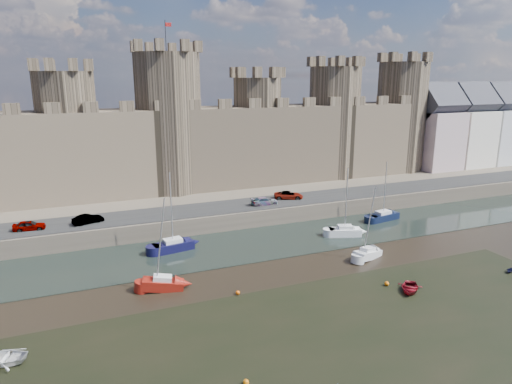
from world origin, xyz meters
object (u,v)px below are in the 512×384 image
sailboat_5 (368,253)px  sailboat_3 (383,216)px  car_0 (29,225)px  sailboat_4 (163,283)px  sailboat_1 (173,245)px  sailboat_2 (345,231)px  car_3 (289,195)px  car_2 (264,201)px  car_1 (88,219)px

sailboat_5 → sailboat_3: bearing=24.8°
car_0 → sailboat_4: bearing=-138.7°
car_0 → sailboat_1: bearing=-110.2°
sailboat_4 → sailboat_5: 25.02m
sailboat_2 → sailboat_3: bearing=41.1°
car_0 → car_3: size_ratio=0.84×
car_0 → sailboat_5: sailboat_5 is taller
car_3 → sailboat_5: bearing=-157.8°
sailboat_1 → car_0: bearing=146.3°
car_2 → sailboat_4: (-19.08, -17.82, -2.38)m
sailboat_2 → car_1: bearing=179.7°
car_1 → sailboat_2: 35.16m
car_3 → sailboat_5: (0.95, -20.40, -2.48)m
sailboat_2 → sailboat_3: 10.31m
sailboat_3 → sailboat_5: 16.37m
car_1 → car_2: bearing=-108.0°
sailboat_4 → car_1: bearing=122.2°
car_1 → car_3: (30.56, 1.37, -0.01)m
sailboat_4 → sailboat_2: bearing=27.2°
car_3 → sailboat_1: size_ratio=0.45×
sailboat_1 → car_3: bearing=14.7°
car_1 → sailboat_3: size_ratio=0.44×
car_3 → sailboat_3: (12.20, -8.52, -2.42)m
car_2 → car_3: (4.98, 1.73, 0.03)m
car_2 → sailboat_5: (5.92, -18.67, -2.45)m
car_1 → sailboat_2: sailboat_2 is taller
car_1 → sailboat_3: 43.42m
sailboat_1 → car_1: bearing=132.4°
car_2 → sailboat_4: bearing=131.4°
car_2 → sailboat_5: sailboat_5 is taller
car_2 → sailboat_3: 18.63m
car_0 → sailboat_4: 22.81m
car_0 → car_1: (7.13, 0.05, -0.01)m
car_2 → sailboat_2: sailboat_2 is taller
car_3 → sailboat_3: 15.08m
car_0 → sailboat_2: size_ratio=0.41×
car_1 → car_0: bearing=73.2°
sailboat_1 → sailboat_4: sailboat_1 is taller
car_2 → car_3: 5.27m
sailboat_5 → sailboat_2: bearing=55.7°
sailboat_1 → sailboat_3: size_ratio=1.12×
sailboat_1 → sailboat_5: 24.48m
car_0 → sailboat_1: 18.73m
sailboat_2 → sailboat_5: sailboat_2 is taller
car_3 → sailboat_1: sailboat_1 is taller
sailboat_4 → car_0: bearing=139.4°
sailboat_1 → sailboat_4: size_ratio=1.03×
car_1 → sailboat_4: bearing=-177.5°
car_0 → car_2: 32.71m
car_1 → sailboat_3: sailboat_3 is taller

